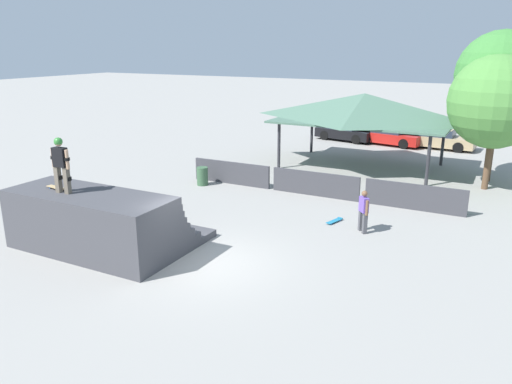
{
  "coord_description": "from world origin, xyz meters",
  "views": [
    {
      "loc": [
        7.74,
        -11.48,
        6.32
      ],
      "look_at": [
        -0.5,
        4.3,
        1.06
      ],
      "focal_mm": 35.0,
      "sensor_mm": 36.0,
      "label": 1
    }
  ],
  "objects_px": {
    "tree_beside_pavilion": "(496,102)",
    "trash_bin": "(202,176)",
    "parked_car_black": "(345,132)",
    "bystander_walking": "(364,209)",
    "skater_on_deck": "(60,161)",
    "tree_far_back": "(501,76)",
    "skateboard_on_deck": "(57,188)",
    "parked_car_tan": "(439,139)",
    "skateboard_on_ground": "(335,221)",
    "parked_car_red": "(390,136)"
  },
  "relations": [
    {
      "from": "tree_beside_pavilion",
      "to": "trash_bin",
      "type": "relative_size",
      "value": 7.04
    },
    {
      "from": "skateboard_on_deck",
      "to": "bystander_walking",
      "type": "distance_m",
      "value": 10.19
    },
    {
      "from": "skateboard_on_deck",
      "to": "skateboard_on_ground",
      "type": "relative_size",
      "value": 1.02
    },
    {
      "from": "skateboard_on_ground",
      "to": "tree_beside_pavilion",
      "type": "xyz_separation_m",
      "value": [
        4.6,
        7.43,
        3.88
      ]
    },
    {
      "from": "bystander_walking",
      "to": "parked_car_tan",
      "type": "height_order",
      "value": "bystander_walking"
    },
    {
      "from": "tree_far_back",
      "to": "parked_car_tan",
      "type": "relative_size",
      "value": 1.58
    },
    {
      "from": "skateboard_on_ground",
      "to": "tree_beside_pavilion",
      "type": "distance_m",
      "value": 9.56
    },
    {
      "from": "skateboard_on_deck",
      "to": "parked_car_red",
      "type": "distance_m",
      "value": 22.96
    },
    {
      "from": "skateboard_on_deck",
      "to": "parked_car_tan",
      "type": "xyz_separation_m",
      "value": [
        8.43,
        22.5,
        -1.38
      ]
    },
    {
      "from": "skater_on_deck",
      "to": "parked_car_tan",
      "type": "height_order",
      "value": "skater_on_deck"
    },
    {
      "from": "bystander_walking",
      "to": "parked_car_tan",
      "type": "xyz_separation_m",
      "value": [
        0.11,
        16.73,
        -0.24
      ]
    },
    {
      "from": "bystander_walking",
      "to": "parked_car_red",
      "type": "relative_size",
      "value": 0.34
    },
    {
      "from": "trash_bin",
      "to": "parked_car_red",
      "type": "height_order",
      "value": "parked_car_red"
    },
    {
      "from": "parked_car_tan",
      "to": "skateboard_on_ground",
      "type": "bearing_deg",
      "value": -90.22
    },
    {
      "from": "parked_car_black",
      "to": "bystander_walking",
      "type": "bearing_deg",
      "value": -58.56
    },
    {
      "from": "tree_far_back",
      "to": "parked_car_red",
      "type": "distance_m",
      "value": 10.39
    },
    {
      "from": "skater_on_deck",
      "to": "skateboard_on_ground",
      "type": "xyz_separation_m",
      "value": [
        6.64,
        6.46,
        -2.86
      ]
    },
    {
      "from": "parked_car_red",
      "to": "parked_car_black",
      "type": "bearing_deg",
      "value": -172.15
    },
    {
      "from": "skater_on_deck",
      "to": "skateboard_on_deck",
      "type": "relative_size",
      "value": 2.0
    },
    {
      "from": "skater_on_deck",
      "to": "tree_beside_pavilion",
      "type": "xyz_separation_m",
      "value": [
        11.24,
        13.89,
        1.01
      ]
    },
    {
      "from": "skateboard_on_deck",
      "to": "tree_beside_pavilion",
      "type": "relative_size",
      "value": 0.15
    },
    {
      "from": "tree_beside_pavilion",
      "to": "parked_car_black",
      "type": "bearing_deg",
      "value": 137.18
    },
    {
      "from": "bystander_walking",
      "to": "parked_car_black",
      "type": "distance_m",
      "value": 17.7
    },
    {
      "from": "skateboard_on_deck",
      "to": "trash_bin",
      "type": "xyz_separation_m",
      "value": [
        -0.06,
        8.31,
        -1.56
      ]
    },
    {
      "from": "tree_beside_pavilion",
      "to": "parked_car_tan",
      "type": "xyz_separation_m",
      "value": [
        -3.31,
        8.78,
        -3.33
      ]
    },
    {
      "from": "parked_car_tan",
      "to": "bystander_walking",
      "type": "bearing_deg",
      "value": -86.04
    },
    {
      "from": "tree_far_back",
      "to": "trash_bin",
      "type": "height_order",
      "value": "tree_far_back"
    },
    {
      "from": "skateboard_on_deck",
      "to": "tree_far_back",
      "type": "bearing_deg",
      "value": 60.44
    },
    {
      "from": "bystander_walking",
      "to": "tree_far_back",
      "type": "xyz_separation_m",
      "value": [
        3.42,
        9.55,
        4.13
      ]
    },
    {
      "from": "skateboard_on_deck",
      "to": "parked_car_black",
      "type": "bearing_deg",
      "value": 91.95
    },
    {
      "from": "skateboard_on_ground",
      "to": "tree_beside_pavilion",
      "type": "bearing_deg",
      "value": -15.18
    },
    {
      "from": "skater_on_deck",
      "to": "tree_far_back",
      "type": "relative_size",
      "value": 0.25
    },
    {
      "from": "parked_car_red",
      "to": "tree_far_back",
      "type": "bearing_deg",
      "value": -37.1
    },
    {
      "from": "skateboard_on_deck",
      "to": "tree_beside_pavilion",
      "type": "height_order",
      "value": "tree_beside_pavilion"
    },
    {
      "from": "trash_bin",
      "to": "parked_car_black",
      "type": "relative_size",
      "value": 0.2
    },
    {
      "from": "skater_on_deck",
      "to": "parked_car_red",
      "type": "relative_size",
      "value": 0.39
    },
    {
      "from": "skater_on_deck",
      "to": "tree_beside_pavilion",
      "type": "relative_size",
      "value": 0.29
    },
    {
      "from": "tree_beside_pavilion",
      "to": "parked_car_black",
      "type": "relative_size",
      "value": 1.41
    },
    {
      "from": "trash_bin",
      "to": "tree_beside_pavilion",
      "type": "bearing_deg",
      "value": 24.62
    },
    {
      "from": "skateboard_on_ground",
      "to": "tree_far_back",
      "type": "bearing_deg",
      "value": -10.43
    },
    {
      "from": "bystander_walking",
      "to": "trash_bin",
      "type": "bearing_deg",
      "value": 32.55
    },
    {
      "from": "skateboard_on_ground",
      "to": "parked_car_red",
      "type": "relative_size",
      "value": 0.19
    },
    {
      "from": "tree_beside_pavilion",
      "to": "trash_bin",
      "type": "bearing_deg",
      "value": -155.38
    },
    {
      "from": "parked_car_tan",
      "to": "parked_car_black",
      "type": "bearing_deg",
      "value": -174.94
    },
    {
      "from": "skateboard_on_ground",
      "to": "parked_car_black",
      "type": "relative_size",
      "value": 0.2
    },
    {
      "from": "tree_far_back",
      "to": "parked_car_tan",
      "type": "height_order",
      "value": "tree_far_back"
    },
    {
      "from": "bystander_walking",
      "to": "parked_car_tan",
      "type": "relative_size",
      "value": 0.34
    },
    {
      "from": "skateboard_on_ground",
      "to": "tree_far_back",
      "type": "xyz_separation_m",
      "value": [
        4.6,
        9.03,
        4.91
      ]
    },
    {
      "from": "tree_beside_pavilion",
      "to": "parked_car_red",
      "type": "relative_size",
      "value": 1.35
    },
    {
      "from": "skater_on_deck",
      "to": "tree_far_back",
      "type": "xyz_separation_m",
      "value": [
        11.24,
        15.49,
        2.05
      ]
    }
  ]
}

